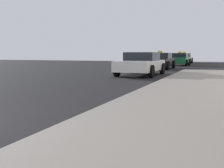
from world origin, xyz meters
TOP-DOWN VIEW (x-y plane):
  - car_white at (0.16, 11.83)m, footprint 2.05×4.27m
  - car_black at (-0.29, 18.81)m, footprint 2.06×4.30m
  - car_green at (0.34, 25.65)m, footprint 1.95×4.14m
  - car_yellow at (-0.03, 32.32)m, footprint 2.00×4.21m

SIDE VIEW (x-z plane):
  - car_green at x=0.34m, z-range -0.07..1.36m
  - car_white at x=0.16m, z-range 0.01..1.28m
  - car_yellow at x=-0.03m, z-range -0.07..1.36m
  - car_black at x=-0.29m, z-range -0.07..1.36m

